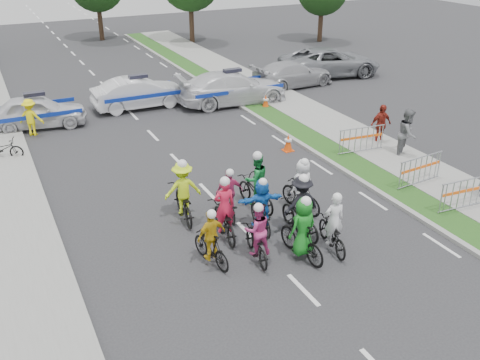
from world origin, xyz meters
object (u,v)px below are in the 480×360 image
police_car_0 (37,111)px  spectator_2 (381,125)px  rider_8 (256,187)px  cone_1 (266,102)px  rider_4 (300,211)px  police_car_2 (232,88)px  police_car_1 (139,93)px  rider_7 (302,190)px  parked_bike (2,149)px  rider_9 (229,198)px  rider_6 (224,217)px  rider_5 (261,208)px  rider_0 (332,230)px  rider_2 (257,238)px  spectator_1 (408,133)px  marshal_hiviz (31,117)px  rider_3 (211,243)px  barrier_0 (465,195)px  barrier_1 (420,172)px  rider_1 (302,234)px  rider_10 (183,196)px  barrier_2 (361,141)px  civilian_suv (330,62)px  civilian_sedan (293,74)px  cone_0 (288,143)px

police_car_0 → spectator_2: bearing=-114.5°
rider_8 → cone_1: 10.27m
rider_4 → police_car_2: (3.71, 12.28, 0.05)m
spectator_2 → police_car_1: bearing=130.8°
rider_7 → parked_bike: bearing=-57.6°
rider_9 → cone_1: rider_9 is taller
rider_6 → spectator_2: bearing=-149.7°
rider_5 → rider_6: (-1.12, 0.15, -0.09)m
rider_8 → police_car_1: (-0.28, 11.67, 0.02)m
rider_0 → rider_2: size_ratio=1.03×
rider_6 → cone_1: (6.85, 9.97, -0.30)m
spectator_1 → rider_6: bearing=159.3°
rider_7 → rider_8: bearing=-44.6°
rider_6 → parked_bike: bearing=-52.4°
rider_7 → marshal_hiviz: bearing=-69.0°
rider_2 → spectator_1: (8.50, 3.67, 0.31)m
rider_0 → rider_3: size_ratio=1.09×
rider_0 → spectator_1: 7.64m
rider_3 → rider_4: bearing=174.5°
barrier_0 → cone_1: 11.95m
barrier_0 → barrier_1: bearing=90.0°
spectator_2 → parked_bike: 14.96m
rider_1 → police_car_0: bearing=-77.7°
rider_3 → rider_10: bearing=-105.6°
rider_8 → barrier_2: size_ratio=1.00×
barrier_2 → civilian_suv: bearing=60.9°
barrier_1 → rider_7: bearing=175.9°
rider_0 → cone_1: 12.70m
cone_1 → rider_2: bearing=-119.9°
civilian_suv → civilian_sedan: bearing=118.8°
barrier_2 → parked_bike: bearing=155.6°
spectator_2 → rider_6: bearing=-155.4°
police_car_1 → spectator_1: bearing=-144.6°
rider_8 → marshal_hiviz: bearing=-67.0°
spectator_2 → civilian_sedan: bearing=83.0°
rider_8 → cone_0: (3.40, 3.65, -0.39)m
rider_2 → police_car_2: rider_2 is taller
barrier_0 → rider_7: bearing=153.3°
police_car_0 → barrier_1: police_car_0 is taller
rider_0 → spectator_1: (6.39, 4.16, 0.37)m
cone_1 → rider_7: bearing=-112.7°
police_car_2 → parked_bike: 11.30m
rider_10 → marshal_hiviz: 10.19m
rider_5 → barrier_1: size_ratio=0.86×
parked_bike → spectator_1: bearing=-92.6°
rider_1 → cone_1: 13.10m
rider_9 → barrier_2: 7.14m
rider_0 → rider_8: rider_8 is taller
barrier_0 → rider_1: bearing=179.7°
spectator_2 → barrier_0: size_ratio=0.84×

